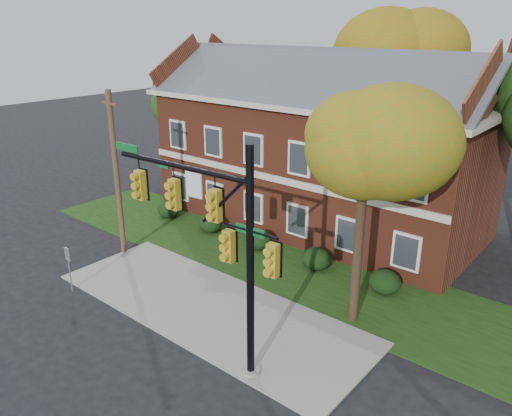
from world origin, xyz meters
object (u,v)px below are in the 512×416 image
Objects in this scene: hedge_left at (210,223)px; hedge_far_right at (385,282)px; tree_far_rear at (407,59)px; sign_post at (68,262)px; hedge_right at (316,259)px; hedge_center at (259,240)px; hedge_far_left at (168,209)px; utility_pole at (117,175)px; traffic_signal at (215,230)px; tree_left_rear at (183,93)px; apartment_building at (319,137)px; tree_near_right at (369,157)px.

hedge_far_right is (10.50, 0.00, 0.00)m from hedge_left.
sign_post is (-4.84, -21.63, -7.43)m from tree_far_rear.
hedge_right is at bearing 0.00° from hedge_left.
hedge_center is at bearing 65.04° from sign_post.
hedge_far_left and hedge_center have the same top height.
hedge_right is (10.50, 0.00, 0.00)m from hedge_far_left.
sign_post reaches higher than hedge_center.
utility_pole is (-5.00, -4.70, 3.61)m from hedge_center.
hedge_left is at bearing -110.29° from tree_far_rear.
traffic_signal is at bearing -59.48° from hedge_center.
tree_left_rear is 10.34m from utility_pole.
traffic_signal is (8.10, -7.80, 4.32)m from hedge_left.
hedge_center is 0.18× the size of traffic_signal.
tree_left_rear is at bearing 166.11° from hedge_far_right.
hedge_far_right is 0.67× the size of sign_post.
hedge_center is (0.00, -5.25, -4.46)m from apartment_building.
hedge_right is at bearing -56.33° from apartment_building.
tree_far_rear reaches higher than hedge_center.
utility_pole reaches higher than hedge_center.
hedge_far_left and hedge_far_right have the same top height.
hedge_right is 0.12× the size of tree_far_rear.
tree_near_right is 13.23m from sign_post.
hedge_center is 7.75m from utility_pole.
hedge_center is 1.00× the size of hedge_right.
sign_post is at bearing -112.30° from hedge_center.
tree_left_rear is (-9.73, 4.14, 6.16)m from hedge_center.
hedge_center is 9.27m from sign_post.
tree_far_rear is at bearing 57.50° from hedge_far_left.
hedge_left is 7.00m from hedge_right.
traffic_signal is 8.83m from sign_post.
tree_far_rear is at bearing 80.29° from apartment_building.
tree_far_rear is at bearing 74.72° from sign_post.
traffic_signal is (11.60, -7.80, 4.32)m from hedge_far_left.
apartment_building is 13.43× the size of hedge_far_right.
tree_far_rear reaches higher than hedge_far_right.
traffic_signal is at bearing -81.98° from hedge_right.
traffic_signal is 0.96× the size of utility_pole.
tree_far_rear is (8.34, 13.09, 8.32)m from hedge_far_left.
apartment_building is 9.03× the size of sign_post.
sign_post is at bearing -177.66° from traffic_signal.
tree_left_rear is at bearing 157.64° from tree_near_right.
traffic_signal is (1.10, -7.80, 4.32)m from hedge_right.
utility_pole is at bearing -171.32° from tree_near_right.
hedge_left is 12.68m from tree_near_right.
sign_post is at bearing -67.70° from hedge_far_left.
hedge_far_left is 7.90m from tree_left_rear.
tree_left_rear reaches higher than tree_near_right.
tree_far_rear reaches higher than sign_post.
tree_near_right is (3.72, -2.83, 6.14)m from hedge_right.
tree_left_rear reaches higher than hedge_far_right.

